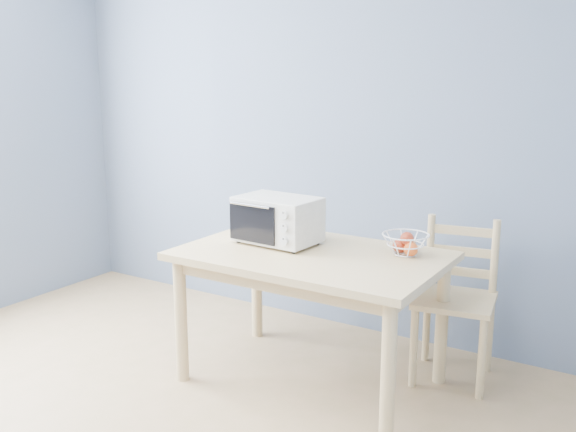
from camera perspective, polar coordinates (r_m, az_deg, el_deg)
The scene contains 5 objects.
room at distance 2.68m, azimuth -23.13°, elevation 3.10°, with size 4.01×4.51×2.61m.
dining_table at distance 3.50m, azimuth 2.08°, elevation -4.84°, with size 1.40×0.90×0.75m.
toaster_oven at distance 3.63m, azimuth -1.18°, elevation -0.25°, with size 0.47×0.35×0.27m.
fruit_basket at distance 3.46m, azimuth 10.47°, elevation -2.40°, with size 0.29×0.29×0.13m.
dining_chair at distance 3.75m, azimuth 14.69°, elevation -7.36°, with size 0.48×0.48×0.90m.
Camera 1 is at (2.18, -1.51, 1.69)m, focal length 40.00 mm.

